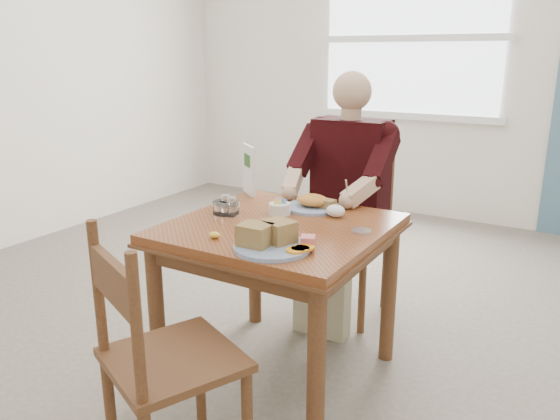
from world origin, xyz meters
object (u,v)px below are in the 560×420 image
Objects in this scene: chair_far at (350,233)px; far_plate at (314,204)px; diner at (345,179)px; chair_near at (161,360)px; table at (279,247)px; near_plate at (271,239)px.

chair_far is 3.10× the size of far_plate.
chair_near is at bearing -90.04° from diner.
chair_far is at bearing 90.00° from table.
chair_far reaches higher than near_plate.
diner is 0.42m from far_plate.
table is 2.77× the size of near_plate.
table is 0.35m from near_plate.
table is 0.73m from diner.
chair_far and chair_near have the same top height.
diner is at bearing 90.00° from table.
chair_near is at bearing -90.07° from table.
table is 0.97× the size of chair_near.
chair_far is (0.00, 0.80, -0.16)m from table.
chair_far is 1.00× the size of chair_near.
chair_far is 1.58m from chair_near.
far_plate is at bearing 101.03° from near_plate.
chair_near is (-0.00, -1.58, 0.00)m from chair_far.
chair_far is at bearing 97.10° from near_plate.
far_plate is (0.02, 0.29, 0.14)m from table.
chair_near is 1.11m from far_plate.
diner reaches higher than far_plate.
chair_far is 1.14m from near_plate.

